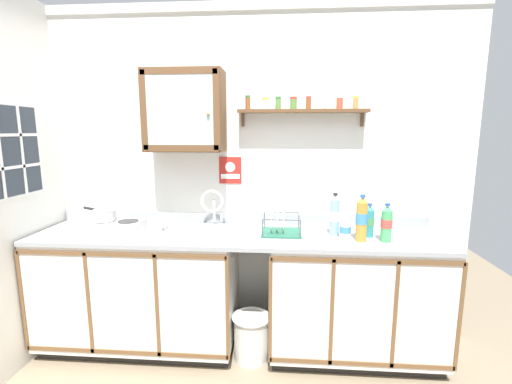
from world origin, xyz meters
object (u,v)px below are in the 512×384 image
(wall_cabinet, at_px, (185,111))
(trash_bin, at_px, (251,336))
(warning_sign, at_px, (230,170))
(mug, at_px, (160,222))
(bottle_water_blue_1, at_px, (335,216))
(bottle_soda_green_3, at_px, (387,224))
(hot_plate_stove, at_px, (116,227))
(sink, at_px, (205,234))
(bottle_detergent_teal_0, at_px, (369,221))
(bottle_opaque_white_2, at_px, (345,226))
(bottle_juice_amber_4, at_px, (362,219))
(saucepan, at_px, (104,214))
(dish_rack, at_px, (280,228))

(wall_cabinet, distance_m, trash_bin, 1.73)
(warning_sign, bearing_deg, mug, -156.47)
(wall_cabinet, xyz_separation_m, trash_bin, (0.52, -0.28, -1.63))
(bottle_water_blue_1, distance_m, bottle_soda_green_3, 0.35)
(hot_plate_stove, bearing_deg, sink, 4.87)
(bottle_water_blue_1, relative_size, bottle_soda_green_3, 1.16)
(sink, bearing_deg, bottle_detergent_teal_0, -1.98)
(sink, height_order, bottle_water_blue_1, bottle_water_blue_1)
(bottle_opaque_white_2, bearing_deg, warning_sign, 157.15)
(sink, xyz_separation_m, bottle_juice_amber_4, (1.11, -0.14, 0.17))
(sink, height_order, bottle_detergent_teal_0, sink)
(saucepan, xyz_separation_m, dish_rack, (1.32, 0.02, -0.09))
(mug, bearing_deg, hot_plate_stove, -163.42)
(hot_plate_stove, relative_size, trash_bin, 1.11)
(bottle_juice_amber_4, bearing_deg, mug, 173.01)
(dish_rack, relative_size, trash_bin, 0.85)
(bottle_soda_green_3, xyz_separation_m, dish_rack, (-0.72, 0.13, -0.09))
(hot_plate_stove, height_order, saucepan, saucepan)
(hot_plate_stove, distance_m, mug, 0.32)
(hot_plate_stove, bearing_deg, trash_bin, -5.13)
(saucepan, height_order, bottle_detergent_teal_0, bottle_detergent_teal_0)
(bottle_opaque_white_2, xyz_separation_m, bottle_juice_amber_4, (0.10, -0.04, 0.06))
(sink, bearing_deg, trash_bin, -22.30)
(bottle_juice_amber_4, bearing_deg, saucepan, 176.57)
(dish_rack, bearing_deg, sink, 178.90)
(sink, bearing_deg, warning_sign, 58.47)
(sink, xyz_separation_m, saucepan, (-0.76, -0.03, 0.15))
(bottle_juice_amber_4, bearing_deg, bottle_water_blue_1, 142.44)
(sink, bearing_deg, saucepan, -177.53)
(saucepan, distance_m, trash_bin, 1.42)
(bottle_water_blue_1, bearing_deg, wall_cabinet, 172.28)
(warning_sign, bearing_deg, sink, -121.53)
(bottle_water_blue_1, bearing_deg, mug, 177.60)
(saucepan, relative_size, bottle_soda_green_3, 1.18)
(bottle_juice_amber_4, bearing_deg, dish_rack, 166.35)
(bottle_water_blue_1, relative_size, trash_bin, 0.92)
(bottle_detergent_teal_0, xyz_separation_m, dish_rack, (-0.63, 0.03, -0.07))
(saucepan, relative_size, wall_cabinet, 0.52)
(bottle_opaque_white_2, bearing_deg, bottle_water_blue_1, 127.92)
(warning_sign, bearing_deg, bottle_opaque_white_2, -22.85)
(bottle_detergent_teal_0, height_order, bottle_juice_amber_4, bottle_juice_amber_4)
(saucepan, distance_m, dish_rack, 1.32)
(bottle_soda_green_3, height_order, trash_bin, bottle_soda_green_3)
(bottle_soda_green_3, height_order, bottle_juice_amber_4, bottle_juice_amber_4)
(bottle_water_blue_1, relative_size, mug, 2.46)
(dish_rack, xyz_separation_m, wall_cabinet, (-0.72, 0.14, 0.85))
(saucepan, xyz_separation_m, bottle_opaque_white_2, (1.77, -0.07, -0.03))
(saucepan, distance_m, bottle_juice_amber_4, 1.87)
(saucepan, height_order, dish_rack, saucepan)
(warning_sign, distance_m, trash_bin, 1.26)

